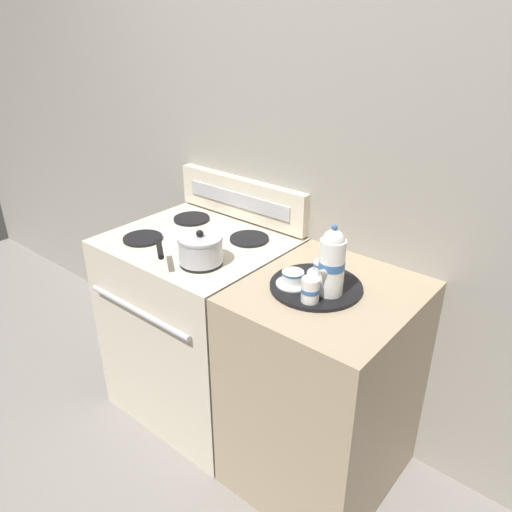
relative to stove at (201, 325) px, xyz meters
name	(u,v)px	position (x,y,z in m)	size (l,w,h in m)	color
ground_plane	(250,426)	(0.30, 0.00, -0.44)	(6.00, 6.00, 0.00)	gray
wall_back	(302,186)	(0.30, 0.35, 0.66)	(6.00, 0.05, 2.20)	#9E998E
stove	(201,325)	(0.00, 0.00, 0.00)	(0.74, 0.67, 0.90)	beige
control_panel	(241,198)	(0.00, 0.30, 0.55)	(0.72, 0.05, 0.19)	beige
side_counter	(323,388)	(0.67, 0.00, 0.00)	(0.59, 0.64, 0.89)	tan
saucepan	(200,249)	(0.18, -0.15, 0.51)	(0.24, 0.26, 0.13)	#B7B7BC
serving_tray	(316,286)	(0.62, -0.02, 0.45)	(0.33, 0.33, 0.01)	black
teapot	(332,262)	(0.69, -0.04, 0.57)	(0.09, 0.14, 0.25)	white
teacup_left	(323,269)	(0.60, 0.06, 0.48)	(0.12, 0.12, 0.05)	white
teacup_right	(293,278)	(0.56, -0.07, 0.48)	(0.12, 0.12, 0.05)	white
creamer_jug	(310,290)	(0.67, -0.12, 0.50)	(0.06, 0.06, 0.08)	white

